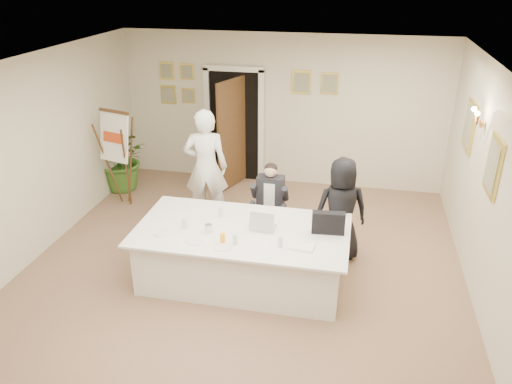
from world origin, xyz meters
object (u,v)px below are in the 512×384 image
at_px(conference_table, 242,254).
at_px(oj_glass, 223,238).
at_px(steel_jug, 208,228).
at_px(laptop, 263,218).
at_px(flip_chart, 121,163).
at_px(standing_woman, 341,210).
at_px(laptop_bag, 328,223).
at_px(standing_man, 206,167).
at_px(potted_palm, 122,158).
at_px(paper_stack, 302,247).
at_px(seated_man, 270,203).

distance_m(conference_table, oj_glass, 0.62).
xyz_separation_m(oj_glass, steel_jug, (-0.25, 0.23, -0.01)).
bearing_deg(laptop, flip_chart, 152.48).
xyz_separation_m(standing_woman, laptop_bag, (-0.13, -0.72, 0.16)).
bearing_deg(standing_man, potted_palm, -36.55).
xyz_separation_m(laptop_bag, paper_stack, (-0.27, -0.42, -0.13)).
xyz_separation_m(seated_man, oj_glass, (-0.31, -1.53, 0.21)).
xyz_separation_m(seated_man, laptop, (0.10, -1.03, 0.28)).
bearing_deg(laptop_bag, flip_chart, 150.18).
relative_size(seated_man, flip_chart, 0.76).
xyz_separation_m(conference_table, potted_palm, (-2.85, 2.44, 0.22)).
xyz_separation_m(seated_man, standing_woman, (1.06, -0.29, 0.13)).
xyz_separation_m(laptop, laptop_bag, (0.83, 0.03, 0.01)).
relative_size(conference_table, standing_man, 1.45).
bearing_deg(flip_chart, laptop_bag, -25.17).
bearing_deg(seated_man, flip_chart, 150.56).
xyz_separation_m(paper_stack, steel_jug, (-1.21, 0.13, 0.04)).
distance_m(laptop_bag, steel_jug, 1.52).
height_order(conference_table, laptop_bag, laptop_bag).
bearing_deg(steel_jug, flip_chart, 137.18).
bearing_deg(conference_table, oj_glass, -110.41).
bearing_deg(standing_man, conference_table, 110.54).
distance_m(flip_chart, steel_jug, 2.96).
bearing_deg(potted_palm, laptop, -37.00).
relative_size(flip_chart, standing_man, 0.88).
distance_m(potted_palm, paper_stack, 4.59).
relative_size(flip_chart, laptop_bag, 4.04).
bearing_deg(conference_table, paper_stack, -20.35).
bearing_deg(oj_glass, steel_jug, 137.76).
bearing_deg(laptop_bag, potted_palm, 144.86).
height_order(standing_woman, laptop_bag, standing_woman).
height_order(paper_stack, oj_glass, oj_glass).
height_order(potted_palm, laptop, potted_palm).
bearing_deg(conference_table, steel_jug, -156.67).
bearing_deg(flip_chart, conference_table, -35.62).
bearing_deg(oj_glass, standing_woman, 42.27).
distance_m(standing_woman, oj_glass, 1.85).
relative_size(flip_chart, standing_woman, 1.10).
bearing_deg(potted_palm, flip_chart, -64.62).
relative_size(oj_glass, steel_jug, 1.18).
distance_m(flip_chart, laptop_bag, 4.04).
bearing_deg(seated_man, steel_jug, -127.92).
bearing_deg(potted_palm, paper_stack, -36.80).
xyz_separation_m(potted_palm, laptop, (3.11, -2.35, 0.30)).
bearing_deg(laptop_bag, laptop, 177.09).
bearing_deg(seated_man, standing_man, 144.79).
xyz_separation_m(conference_table, seated_man, (0.16, 1.13, 0.24)).
bearing_deg(oj_glass, paper_stack, 5.66).
relative_size(seated_man, oj_glass, 9.71).
distance_m(standing_man, potted_palm, 2.13).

